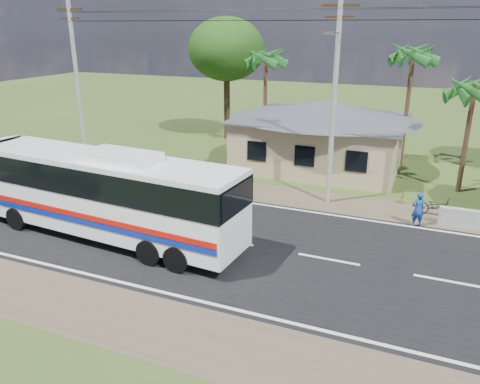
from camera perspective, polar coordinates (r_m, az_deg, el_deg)
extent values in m
plane|color=#314619|center=(20.61, -1.62, -6.01)|extent=(120.00, 120.00, 0.00)
cube|color=black|center=(20.60, -1.62, -5.98)|extent=(120.00, 10.00, 0.02)
cube|color=brown|center=(26.21, 4.19, -0.28)|extent=(120.00, 3.00, 0.01)
cube|color=brown|center=(15.71, -11.71, -15.40)|extent=(120.00, 3.00, 0.01)
cube|color=silver|center=(24.60, 2.85, -1.56)|extent=(120.00, 0.15, 0.01)
cube|color=silver|center=(16.95, -8.28, -12.25)|extent=(120.00, 0.15, 0.01)
cube|color=silver|center=(20.60, -1.62, -5.94)|extent=(120.00, 0.15, 0.01)
cube|color=tan|center=(31.52, 9.79, 5.95)|extent=(10.00, 8.00, 3.20)
cube|color=#4C4F54|center=(31.17, 9.97, 8.89)|extent=(10.60, 8.60, 0.10)
pyramid|color=#4C4F54|center=(30.98, 10.09, 10.98)|extent=(12.40, 10.00, 1.20)
cube|color=black|center=(28.57, 2.05, 5.01)|extent=(1.20, 0.08, 1.20)
cube|color=black|center=(27.70, 7.88, 4.37)|extent=(1.20, 0.08, 1.20)
cube|color=black|center=(27.14, 14.01, 3.64)|extent=(1.20, 0.08, 1.20)
cylinder|color=#9E9E99|center=(31.42, -19.20, 12.36)|extent=(0.26, 0.26, 11.00)
cube|color=#372014|center=(31.24, -20.13, 20.17)|extent=(1.80, 0.12, 0.12)
cube|color=#372014|center=(31.23, -20.02, 19.26)|extent=(1.40, 0.10, 0.10)
cylinder|color=#9E9E99|center=(24.12, 11.41, 11.13)|extent=(0.26, 0.26, 11.00)
cube|color=#372014|center=(23.89, 12.15, 21.37)|extent=(1.80, 0.12, 0.12)
cube|color=#372014|center=(23.88, 12.06, 20.17)|extent=(1.40, 0.10, 0.10)
cylinder|color=gray|center=(22.90, 11.42, 18.49)|extent=(0.08, 2.00, 0.08)
cube|color=gray|center=(21.92, 10.86, 18.49)|extent=(0.50, 0.18, 0.12)
cylinder|color=black|center=(26.63, -6.25, 21.02)|extent=(16.00, 0.02, 0.02)
cylinder|color=#47301E|center=(28.60, 25.86, 5.74)|extent=(0.28, 0.28, 6.00)
cylinder|color=#47301E|center=(32.87, 19.66, 9.49)|extent=(0.28, 0.28, 7.50)
cylinder|color=#47301E|center=(35.34, 3.08, 10.82)|extent=(0.28, 0.28, 7.00)
cylinder|color=#47301E|center=(38.73, -1.60, 10.83)|extent=(0.50, 0.50, 5.95)
ellipsoid|color=#173B10|center=(38.31, -1.66, 17.01)|extent=(6.00, 6.00, 4.92)
cube|color=white|center=(21.05, -16.21, -0.09)|extent=(13.05, 3.62, 3.22)
cube|color=black|center=(20.80, -16.41, 2.00)|extent=(13.10, 3.69, 1.18)
cube|color=black|center=(25.62, -27.02, 3.02)|extent=(0.31, 2.47, 1.93)
cube|color=#A9120A|center=(20.35, -18.61, -2.81)|extent=(12.64, 0.97, 0.24)
cube|color=navy|center=(20.45, -18.53, -3.51)|extent=(12.64, 0.97, 0.24)
cube|color=white|center=(19.83, -14.39, 4.26)|extent=(3.34, 1.95, 0.32)
cylinder|color=black|center=(23.87, -25.50, -2.92)|extent=(1.10, 0.45, 1.07)
cylinder|color=black|center=(25.31, -21.20, -1.08)|extent=(1.10, 0.45, 1.07)
cylinder|color=black|center=(18.82, -10.97, -7.20)|extent=(1.10, 0.45, 1.07)
cylinder|color=black|center=(20.62, -6.82, -4.49)|extent=(1.10, 0.45, 1.07)
cylinder|color=black|center=(18.13, -7.69, -8.10)|extent=(1.10, 0.45, 1.07)
cylinder|color=black|center=(19.99, -3.72, -5.20)|extent=(1.10, 0.45, 1.07)
imported|color=black|center=(25.01, 22.79, -1.65)|extent=(1.94, 0.91, 0.98)
imported|color=navy|center=(23.28, 20.86, -2.01)|extent=(0.72, 0.62, 1.68)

